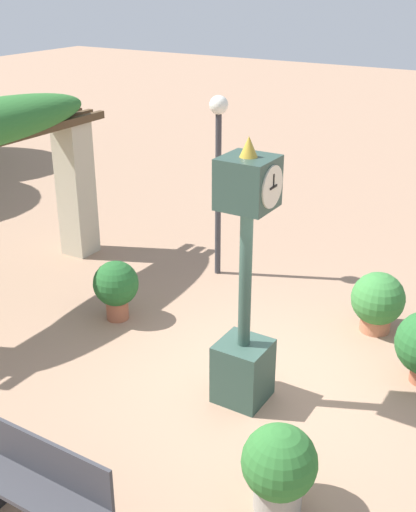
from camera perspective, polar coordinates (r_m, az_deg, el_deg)
name	(u,v)px	position (r m, az deg, el deg)	size (l,w,h in m)	color
ground_plane	(262,385)	(8.41, 4.86, -11.38)	(60.00, 60.00, 0.00)	#9E7A60
pedestal_clock	(245,297)	(7.45, 3.29, -3.64)	(0.60, 0.61, 3.29)	#2D473D
potted_plant_near_right	(378,301)	(9.63, 14.85, -3.86)	(0.78, 0.78, 0.91)	#B26B4C
potted_plant_far_left	(116,286)	(9.71, -8.18, -2.67)	(0.69, 0.69, 0.93)	#9E563D
potted_plant_far_right	(279,467)	(6.51, 6.34, -18.12)	(0.74, 0.74, 0.93)	gray
park_bench	(44,489)	(6.55, -14.36, -19.42)	(0.42, 1.45, 0.89)	#38383D
lamp_post	(218,153)	(10.56, 0.93, 9.18)	(0.30, 0.30, 3.08)	#333338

